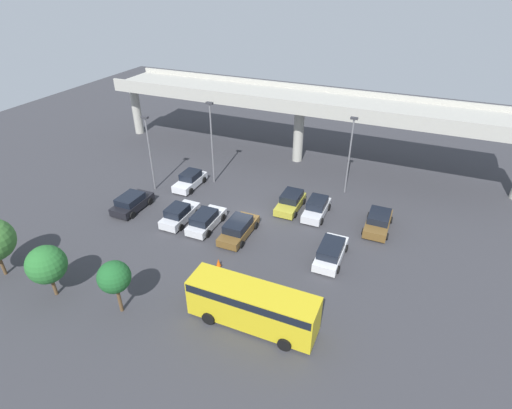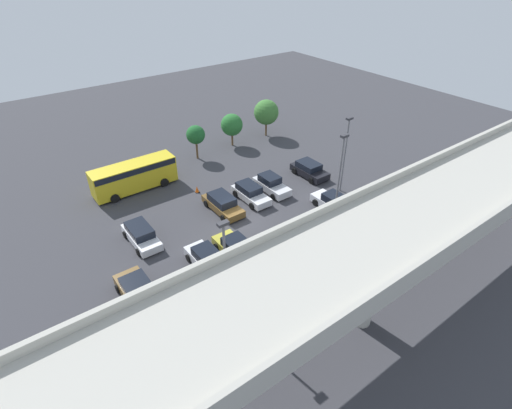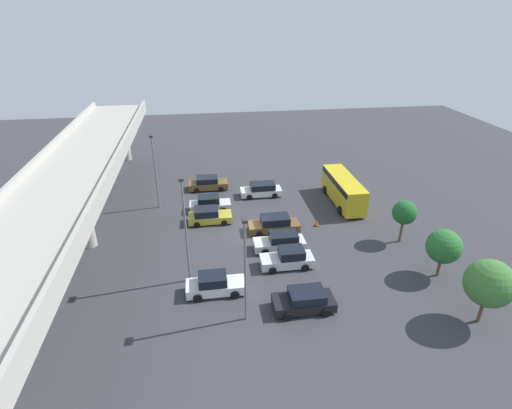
# 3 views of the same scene
# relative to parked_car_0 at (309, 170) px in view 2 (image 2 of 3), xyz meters

# --- Properties ---
(ground_plane) EXTENTS (99.21, 99.21, 0.00)m
(ground_plane) POSITION_rel_parked_car_0_xyz_m (11.01, 2.55, -0.74)
(ground_plane) COLOR #38383D
(highway_overpass) EXTENTS (47.46, 6.75, 8.19)m
(highway_overpass) POSITION_rel_parked_car_0_xyz_m (11.01, 17.02, 6.16)
(highway_overpass) COLOR #ADAAA0
(highway_overpass) RESTS_ON ground_plane
(parked_car_0) EXTENTS (2.23, 4.36, 1.54)m
(parked_car_0) POSITION_rel_parked_car_0_xyz_m (0.00, 0.00, 0.00)
(parked_car_0) COLOR black
(parked_car_0) RESTS_ON ground_plane
(parked_car_1) EXTENTS (2.00, 4.40, 1.62)m
(parked_car_1) POSITION_rel_parked_car_0_xyz_m (2.71, 6.19, -0.00)
(parked_car_1) COLOR silver
(parked_car_1) RESTS_ON ground_plane
(parked_car_2) EXTENTS (2.05, 4.53, 1.57)m
(parked_car_2) POSITION_rel_parked_car_0_xyz_m (8.02, 0.12, 0.01)
(parked_car_2) COLOR silver
(parked_car_2) RESTS_ON ground_plane
(parked_car_3) EXTENTS (2.15, 4.87, 1.58)m
(parked_car_3) POSITION_rel_parked_car_0_xyz_m (11.26, 0.10, 0.00)
(parked_car_3) COLOR brown
(parked_car_3) RESTS_ON ground_plane
(parked_car_4) EXTENTS (2.13, 4.30, 1.54)m
(parked_car_4) POSITION_rel_parked_car_0_xyz_m (13.90, 6.22, -0.02)
(parked_car_4) COLOR gold
(parked_car_4) RESTS_ON ground_plane
(parked_car_5) EXTENTS (1.99, 4.31, 1.63)m
(parked_car_5) POSITION_rel_parked_car_0_xyz_m (16.53, 6.04, 0.01)
(parked_car_5) COLOR silver
(parked_car_5) RESTS_ON ground_plane
(parked_car_6) EXTENTS (2.09, 4.65, 1.53)m
(parked_car_6) POSITION_rel_parked_car_0_xyz_m (19.40, 0.05, -0.01)
(parked_car_6) COLOR silver
(parked_car_6) RESTS_ON ground_plane
(parked_car_7) EXTENTS (2.21, 4.54, 1.53)m
(parked_car_7) POSITION_rel_parked_car_0_xyz_m (22.19, 6.03, -0.02)
(parked_car_7) COLOR brown
(parked_car_7) RESTS_ON ground_plane
(parked_car_8) EXTENTS (2.02, 4.37, 1.65)m
(parked_car_8) POSITION_rel_parked_car_0_xyz_m (5.32, 0.02, 0.01)
(parked_car_8) COLOR silver
(parked_car_8) RESTS_ON ground_plane
(shuttle_bus) EXTENTS (8.49, 2.58, 2.93)m
(shuttle_bus) POSITION_rel_parked_car_0_xyz_m (16.37, -8.50, 1.00)
(shuttle_bus) COLOR gold
(shuttle_bus) RESTS_ON ground_plane
(lamp_post_near_aisle) EXTENTS (0.70, 0.35, 8.78)m
(lamp_post_near_aisle) POSITION_rel_parked_car_0_xyz_m (4.52, 8.08, 4.35)
(lamp_post_near_aisle) COLOR slate
(lamp_post_near_aisle) RESTS_ON ground_plane
(lamp_post_mid_lot) EXTENTS (0.70, 0.35, 7.89)m
(lamp_post_mid_lot) POSITION_rel_parked_car_0_xyz_m (-0.43, 4.23, 3.89)
(lamp_post_mid_lot) COLOR slate
(lamp_post_mid_lot) RESTS_ON ground_plane
(lamp_post_by_overpass) EXTENTS (0.70, 0.35, 8.03)m
(lamp_post_by_overpass) POSITION_rel_parked_car_0_xyz_m (18.05, 11.42, 3.96)
(lamp_post_by_overpass) COLOR slate
(lamp_post_by_overpass) RESTS_ON ground_plane
(tree_front_left) EXTENTS (3.20, 3.20, 4.80)m
(tree_front_left) POSITION_rel_parked_car_0_xyz_m (-2.93, -11.51, 2.45)
(tree_front_left) COLOR brown
(tree_front_left) RESTS_ON ground_plane
(tree_front_right) EXTENTS (2.70, 2.70, 4.07)m
(tree_front_right) POSITION_rel_parked_car_0_xyz_m (2.36, -11.60, 1.97)
(tree_front_right) COLOR brown
(tree_front_right) RESTS_ON ground_plane
(tree_front_far_right) EXTENTS (2.17, 2.17, 4.08)m
(tree_front_far_right) POSITION_rel_parked_car_0_xyz_m (7.72, -11.00, 2.24)
(tree_front_far_right) COLOR brown
(tree_front_far_right) RESTS_ON ground_plane
(traffic_cone) EXTENTS (0.44, 0.44, 0.70)m
(traffic_cone) POSITION_rel_parked_car_0_xyz_m (11.60, -4.25, -0.41)
(traffic_cone) COLOR black
(traffic_cone) RESTS_ON ground_plane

